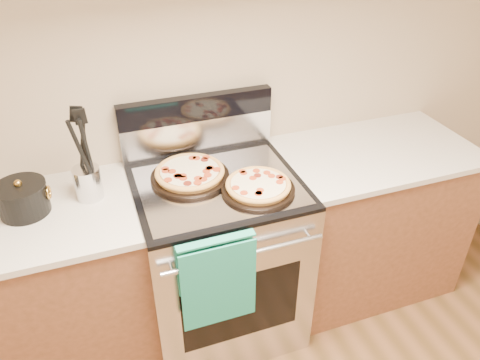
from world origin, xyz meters
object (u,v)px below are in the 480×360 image
object	(u,v)px
pepperoni_pizza_front	(258,186)
range_body	(219,259)
pepperoni_pizza_back	(190,174)
utensil_crock	(88,183)
saucepan	(23,200)

from	to	relation	value
pepperoni_pizza_front	range_body	bearing A→B (deg)	139.47
pepperoni_pizza_back	range_body	bearing A→B (deg)	-33.35
pepperoni_pizza_front	utensil_crock	xyz separation A→B (m)	(-0.70, 0.22, 0.04)
utensil_crock	saucepan	bearing A→B (deg)	-175.17
pepperoni_pizza_back	utensil_crock	distance (m)	0.45
pepperoni_pizza_back	saucepan	world-z (taller)	saucepan
range_body	utensil_crock	size ratio (longest dim) A/B	6.19
pepperoni_pizza_front	saucepan	distance (m)	0.99
utensil_crock	pepperoni_pizza_front	bearing A→B (deg)	-17.72
pepperoni_pizza_front	saucepan	size ratio (longest dim) A/B	1.60
range_body	saucepan	bearing A→B (deg)	174.93
pepperoni_pizza_front	utensil_crock	bearing A→B (deg)	162.28
range_body	saucepan	distance (m)	0.97
pepperoni_pizza_back	pepperoni_pizza_front	distance (m)	0.33
range_body	pepperoni_pizza_front	xyz separation A→B (m)	(0.15, -0.13, 0.50)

